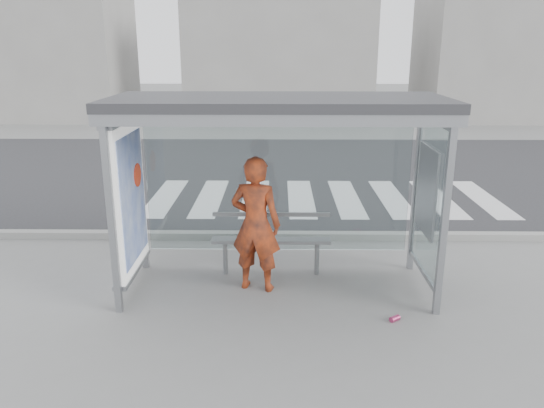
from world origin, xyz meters
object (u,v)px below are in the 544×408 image
Objects in this scene: soda_can at (395,319)px; bench at (271,239)px; person at (256,224)px; bus_shelter at (249,146)px.

bench is at bearing 137.48° from soda_can.
person reaches higher than soda_can.
bench reaches higher than soda_can.
person reaches higher than bench.
soda_can is at bearing -42.52° from bench.
person is 0.67m from bench.
bus_shelter reaches higher than person.
bench is 2.14m from soda_can.
bus_shelter is 32.49× the size of soda_can.
bus_shelter reaches higher than soda_can.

